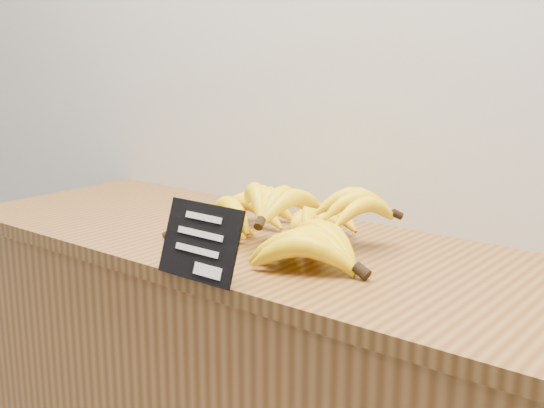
{
  "coord_description": "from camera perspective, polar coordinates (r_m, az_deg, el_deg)",
  "views": [
    {
      "loc": [
        0.67,
        1.7,
        1.31
      ],
      "look_at": [
        -0.13,
        2.7,
        1.02
      ],
      "focal_mm": 45.0,
      "sensor_mm": 36.0,
      "label": 1
    }
  ],
  "objects": [
    {
      "name": "chalkboard_sign",
      "position": [
        1.16,
        -6.05,
        -3.17
      ],
      "size": [
        0.16,
        0.05,
        0.13
      ],
      "primitive_type": "cube",
      "rotation": [
        -0.32,
        0.0,
        0.0
      ],
      "color": "black",
      "rests_on": "counter_top"
    },
    {
      "name": "banana_pile",
      "position": [
        1.35,
        0.81,
        -1.46
      ],
      "size": [
        0.5,
        0.43,
        0.12
      ],
      "color": "yellow",
      "rests_on": "counter_top"
    },
    {
      "name": "counter_top",
      "position": [
        1.37,
        1.31,
        -3.91
      ],
      "size": [
        1.58,
        0.54,
        0.03
      ],
      "primitive_type": "cube",
      "color": "brown",
      "rests_on": "counter"
    }
  ]
}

